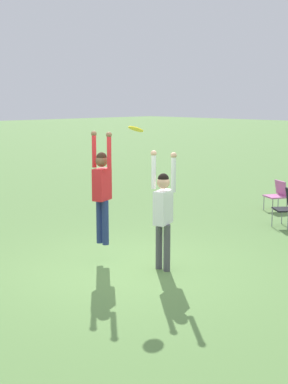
{
  "coord_description": "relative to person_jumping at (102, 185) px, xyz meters",
  "views": [
    {
      "loc": [
        6.71,
        -6.05,
        2.95
      ],
      "look_at": [
        -0.1,
        0.53,
        1.3
      ],
      "focal_mm": 50.0,
      "sensor_mm": 36.0,
      "label": 1
    }
  ],
  "objects": [
    {
      "name": "frisbee",
      "position": [
        0.58,
        0.3,
        1.03
      ],
      "size": [
        0.27,
        0.26,
        0.12
      ],
      "color": "yellow"
    },
    {
      "name": "person_defending",
      "position": [
        1.15,
        0.41,
        -0.31
      ],
      "size": [
        0.57,
        0.46,
        2.08
      ],
      "rotation": [
        0.0,
        0.0,
        -1.23
      ],
      "color": "#4C4C51",
      "rests_on": "ground_plane"
    },
    {
      "name": "camping_chair_4",
      "position": [
        -0.28,
        6.33,
        -0.96
      ],
      "size": [
        0.69,
        0.75,
        0.78
      ],
      "rotation": [
        0.0,
        0.0,
        2.66
      ],
      "color": "gray",
      "rests_on": "ground_plane"
    },
    {
      "name": "ground_plane",
      "position": [
        0.67,
        -0.03,
        -1.41
      ],
      "size": [
        120.0,
        120.0,
        0.0
      ],
      "primitive_type": "plane",
      "color": "#608C47"
    },
    {
      "name": "camping_chair_1",
      "position": [
        0.91,
        4.86,
        -0.9
      ],
      "size": [
        0.69,
        0.77,
        0.88
      ],
      "rotation": [
        0.0,
        0.0,
        2.48
      ],
      "color": "gray",
      "rests_on": "ground_plane"
    },
    {
      "name": "person_jumping",
      "position": [
        0.0,
        0.0,
        0.0
      ],
      "size": [
        0.53,
        0.42,
        2.06
      ],
      "rotation": [
        0.0,
        0.0,
        1.91
      ],
      "color": "navy",
      "rests_on": "ground_plane"
    }
  ]
}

